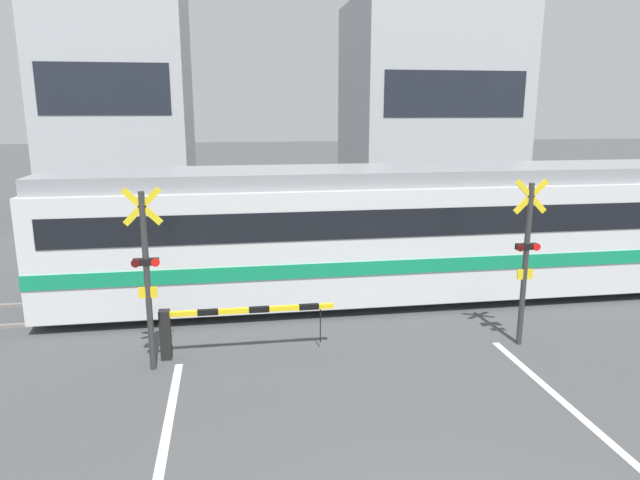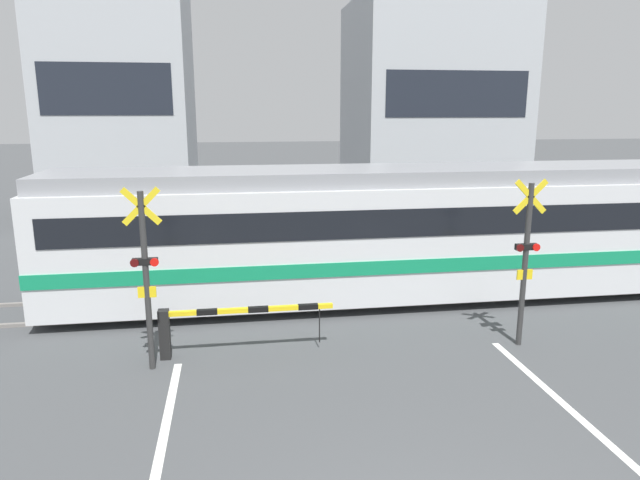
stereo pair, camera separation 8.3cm
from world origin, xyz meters
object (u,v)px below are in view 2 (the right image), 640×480
object	(u,v)px
crossing_barrier_near	(209,322)
crossing_barrier_far	(389,244)
crossing_signal_left	(146,271)
pedestrian	(332,219)
commuter_train	(437,228)
crossing_signal_right	(526,256)

from	to	relation	value
crossing_barrier_near	crossing_barrier_far	world-z (taller)	same
crossing_signal_left	pedestrian	bearing A→B (deg)	61.51
commuter_train	crossing_signal_left	size ratio (longest dim) A/B	5.60
crossing_signal_left	commuter_train	bearing A→B (deg)	26.57
crossing_barrier_near	pedestrian	size ratio (longest dim) A/B	2.08
crossing_barrier_near	pedestrian	distance (m)	9.57
crossing_barrier_far	crossing_signal_right	world-z (taller)	crossing_signal_right
crossing_signal_right	commuter_train	bearing A→B (deg)	100.53
commuter_train	crossing_signal_left	xyz separation A→B (m)	(-6.60, -3.30, 0.10)
commuter_train	pedestrian	xyz separation A→B (m)	(-1.64, 5.84, -0.84)
crossing_barrier_near	crossing_signal_left	distance (m)	1.62
crossing_barrier_near	pedestrian	bearing A→B (deg)	65.84
crossing_signal_left	crossing_barrier_near	bearing A→B (deg)	21.49
crossing_signal_left	crossing_signal_right	size ratio (longest dim) A/B	1.00
crossing_barrier_near	crossing_signal_right	world-z (taller)	crossing_signal_right
commuter_train	crossing_signal_right	size ratio (longest dim) A/B	5.60
crossing_barrier_far	crossing_signal_left	xyz separation A→B (m)	(-6.17, -6.09, 1.17)
commuter_train	crossing_barrier_far	xyz separation A→B (m)	(-0.43, 2.79, -1.07)
crossing_barrier_near	crossing_signal_left	size ratio (longest dim) A/B	0.99
crossing_signal_right	crossing_signal_left	bearing A→B (deg)	180.00
crossing_signal_right	pedestrian	world-z (taller)	crossing_signal_right
crossing_barrier_near	crossing_barrier_far	bearing A→B (deg)	47.93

